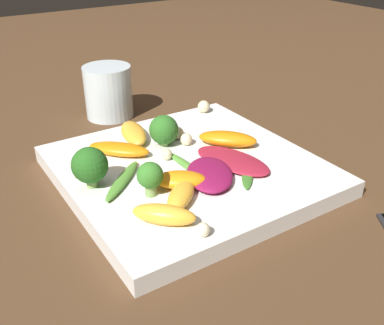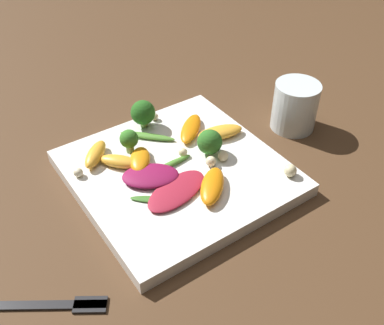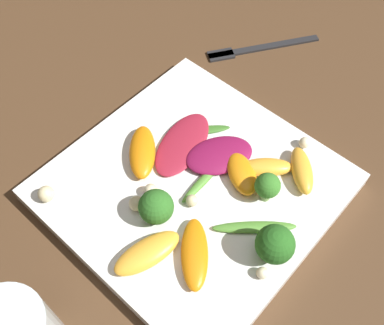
# 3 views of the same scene
# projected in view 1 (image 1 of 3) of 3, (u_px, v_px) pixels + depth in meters

# --- Properties ---
(ground_plane) EXTENTS (2.40, 2.40, 0.00)m
(ground_plane) POSITION_uv_depth(u_px,v_px,m) (188.00, 178.00, 0.56)
(ground_plane) COLOR #4C331E
(plate) EXTENTS (0.29, 0.29, 0.02)m
(plate) POSITION_uv_depth(u_px,v_px,m) (188.00, 170.00, 0.55)
(plate) COLOR white
(plate) RESTS_ON ground_plane
(drinking_glass) EXTENTS (0.08, 0.08, 0.08)m
(drinking_glass) POSITION_uv_depth(u_px,v_px,m) (108.00, 92.00, 0.71)
(drinking_glass) COLOR silver
(drinking_glass) RESTS_ON ground_plane
(radicchio_leaf_0) EXTENTS (0.10, 0.09, 0.01)m
(radicchio_leaf_0) POSITION_uv_depth(u_px,v_px,m) (212.00, 173.00, 0.51)
(radicchio_leaf_0) COLOR maroon
(radicchio_leaf_0) RESTS_ON plate
(radicchio_leaf_1) EXTENTS (0.11, 0.08, 0.01)m
(radicchio_leaf_1) POSITION_uv_depth(u_px,v_px,m) (233.00, 160.00, 0.54)
(radicchio_leaf_1) COLOR maroon
(radicchio_leaf_1) RESTS_ON plate
(orange_segment_0) EXTENTS (0.08, 0.05, 0.02)m
(orange_segment_0) POSITION_uv_depth(u_px,v_px,m) (134.00, 133.00, 0.60)
(orange_segment_0) COLOR #FCAD33
(orange_segment_0) RESTS_ON plate
(orange_segment_1) EXTENTS (0.08, 0.07, 0.01)m
(orange_segment_1) POSITION_uv_depth(u_px,v_px,m) (119.00, 149.00, 0.56)
(orange_segment_1) COLOR orange
(orange_segment_1) RESTS_ON plate
(orange_segment_2) EXTENTS (0.08, 0.08, 0.02)m
(orange_segment_2) POSITION_uv_depth(u_px,v_px,m) (228.00, 139.00, 0.58)
(orange_segment_2) COLOR orange
(orange_segment_2) RESTS_ON plate
(orange_segment_3) EXTENTS (0.06, 0.06, 0.02)m
(orange_segment_3) POSITION_uv_depth(u_px,v_px,m) (181.00, 195.00, 0.47)
(orange_segment_3) COLOR #FCAD33
(orange_segment_3) RESTS_ON plate
(orange_segment_4) EXTENTS (0.06, 0.06, 0.02)m
(orange_segment_4) POSITION_uv_depth(u_px,v_px,m) (164.00, 215.00, 0.43)
(orange_segment_4) COLOR #FCAD33
(orange_segment_4) RESTS_ON plate
(orange_segment_5) EXTENTS (0.06, 0.07, 0.02)m
(orange_segment_5) POSITION_uv_depth(u_px,v_px,m) (180.00, 180.00, 0.49)
(orange_segment_5) COLOR orange
(orange_segment_5) RESTS_ON plate
(broccoli_floret_0) EXTENTS (0.04, 0.04, 0.05)m
(broccoli_floret_0) POSITION_uv_depth(u_px,v_px,m) (90.00, 166.00, 0.49)
(broccoli_floret_0) COLOR #7A9E51
(broccoli_floret_0) RESTS_ON plate
(broccoli_floret_1) EXTENTS (0.03, 0.03, 0.04)m
(broccoli_floret_1) POSITION_uv_depth(u_px,v_px,m) (150.00, 176.00, 0.47)
(broccoli_floret_1) COLOR #7A9E51
(broccoli_floret_1) RESTS_ON plate
(broccoli_floret_2) EXTENTS (0.04, 0.04, 0.04)m
(broccoli_floret_2) POSITION_uv_depth(u_px,v_px,m) (161.00, 131.00, 0.58)
(broccoli_floret_2) COLOR #84AD5B
(broccoli_floret_2) RESTS_ON plate
(arugula_sprig_0) EXTENTS (0.08, 0.01, 0.01)m
(arugula_sprig_0) POSITION_uv_depth(u_px,v_px,m) (187.00, 165.00, 0.53)
(arugula_sprig_0) COLOR #518E33
(arugula_sprig_0) RESTS_ON plate
(arugula_sprig_1) EXTENTS (0.07, 0.08, 0.01)m
(arugula_sprig_1) POSITION_uv_depth(u_px,v_px,m) (122.00, 179.00, 0.51)
(arugula_sprig_1) COLOR #518E33
(arugula_sprig_1) RESTS_ON plate
(arugula_sprig_2) EXTENTS (0.07, 0.06, 0.00)m
(arugula_sprig_2) POSITION_uv_depth(u_px,v_px,m) (247.00, 173.00, 0.52)
(arugula_sprig_2) COLOR #3D7528
(arugula_sprig_2) RESTS_ON plate
(macadamia_nut_0) EXTENTS (0.02, 0.02, 0.02)m
(macadamia_nut_0) POSITION_uv_depth(u_px,v_px,m) (204.00, 107.00, 0.68)
(macadamia_nut_0) COLOR beige
(macadamia_nut_0) RESTS_ON plate
(macadamia_nut_1) EXTENTS (0.02, 0.02, 0.02)m
(macadamia_nut_1) POSITION_uv_depth(u_px,v_px,m) (186.00, 139.00, 0.59)
(macadamia_nut_1) COLOR beige
(macadamia_nut_1) RESTS_ON plate
(macadamia_nut_2) EXTENTS (0.01, 0.01, 0.01)m
(macadamia_nut_2) POSITION_uv_depth(u_px,v_px,m) (203.00, 230.00, 0.42)
(macadamia_nut_2) COLOR beige
(macadamia_nut_2) RESTS_ON plate
(macadamia_nut_3) EXTENTS (0.02, 0.02, 0.02)m
(macadamia_nut_3) POSITION_uv_depth(u_px,v_px,m) (178.00, 133.00, 0.60)
(macadamia_nut_3) COLOR beige
(macadamia_nut_3) RESTS_ON plate
(macadamia_nut_4) EXTENTS (0.01, 0.01, 0.01)m
(macadamia_nut_4) POSITION_uv_depth(u_px,v_px,m) (167.00, 155.00, 0.55)
(macadamia_nut_4) COLOR beige
(macadamia_nut_4) RESTS_ON plate
(macadamia_nut_5) EXTENTS (0.01, 0.01, 0.01)m
(macadamia_nut_5) POSITION_uv_depth(u_px,v_px,m) (79.00, 174.00, 0.51)
(macadamia_nut_5) COLOR beige
(macadamia_nut_5) RESTS_ON plate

